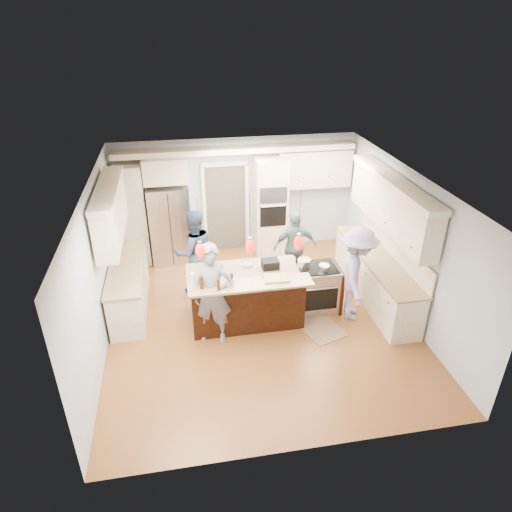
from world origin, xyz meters
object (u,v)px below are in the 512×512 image
Objects in this scene: island_range at (317,288)px; person_far_left at (194,252)px; kitchen_island at (246,296)px; refrigerator at (171,224)px; person_bar_end at (212,294)px.

person_far_left is at bearing 154.75° from island_range.
island_range is (1.41, 0.08, -0.03)m from kitchen_island.
person_bar_end is at bearing -78.12° from refrigerator.
person_far_left is (-2.26, 1.07, 0.43)m from island_range.
person_bar_end is 1.68m from person_far_left.
person_bar_end reaches higher than refrigerator.
person_far_left is (-0.20, 1.66, -0.03)m from person_bar_end.
refrigerator reaches higher than island_range.
kitchen_island is 0.94m from person_bar_end.
refrigerator is at bearing -88.07° from person_far_left.
person_bar_end reaches higher than island_range.
person_bar_end is at bearing -163.82° from island_range.
person_far_left is at bearing 110.27° from person_bar_end.
kitchen_island is 1.13× the size of person_bar_end.
refrigerator is 1.50m from person_far_left.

